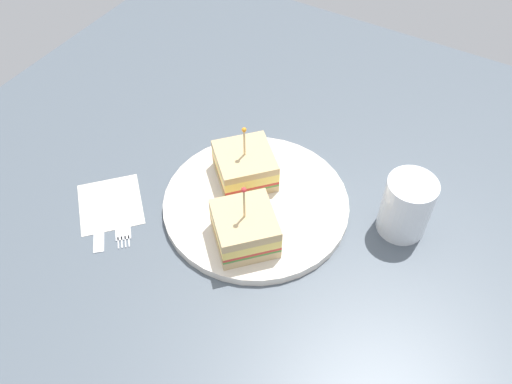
# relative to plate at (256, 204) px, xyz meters

# --- Properties ---
(ground_plane) EXTENTS (1.11, 1.11, 0.02)m
(ground_plane) POSITION_rel_plate_xyz_m (0.00, 0.00, -0.02)
(ground_plane) COLOR #4C5660
(plate) EXTENTS (0.28, 0.28, 0.01)m
(plate) POSITION_rel_plate_xyz_m (0.00, 0.00, 0.00)
(plate) COLOR silver
(plate) RESTS_ON ground_plane
(sandwich_half_front) EXTENTS (0.12, 0.12, 0.10)m
(sandwich_half_front) POSITION_rel_plate_xyz_m (0.03, 0.04, 0.03)
(sandwich_half_front) COLOR tan
(sandwich_half_front) RESTS_ON plate
(sandwich_half_back) EXTENTS (0.12, 0.12, 0.11)m
(sandwich_half_back) POSITION_rel_plate_xyz_m (-0.07, -0.02, 0.03)
(sandwich_half_back) COLOR tan
(sandwich_half_back) RESTS_ON plate
(drink_glass) EXTENTS (0.07, 0.07, 0.09)m
(drink_glass) POSITION_rel_plate_xyz_m (0.07, -0.20, 0.03)
(drink_glass) COLOR gold
(drink_glass) RESTS_ON ground_plane
(napkin) EXTENTS (0.14, 0.14, 0.00)m
(napkin) POSITION_rel_plate_xyz_m (-0.11, 0.19, -0.01)
(napkin) COLOR beige
(napkin) RESTS_ON ground_plane
(fork) EXTENTS (0.10, 0.09, 0.00)m
(fork) POSITION_rel_plate_xyz_m (-0.13, 0.15, -0.01)
(fork) COLOR silver
(fork) RESTS_ON ground_plane
(knife) EXTENTS (0.10, 0.09, 0.00)m
(knife) POSITION_rel_plate_xyz_m (-0.14, 0.18, -0.01)
(knife) COLOR silver
(knife) RESTS_ON ground_plane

